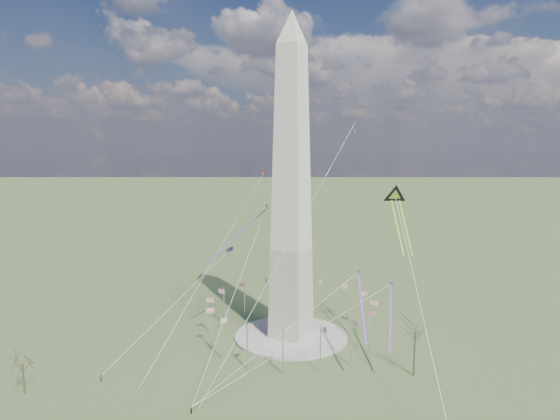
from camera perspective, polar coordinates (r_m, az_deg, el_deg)
The scene contains 15 objects.
ground at distance 164.63m, azimuth 1.27°, elevation -14.35°, with size 2000.00×2000.00×0.00m, color #466231.
plaza at distance 164.48m, azimuth 1.27°, elevation -14.22°, with size 36.00×36.00×0.80m, color #BBB3AB.
washington_monument at distance 153.61m, azimuth 1.32°, elevation 2.53°, with size 15.56×15.56×100.00m.
flagpole_ring at distance 162.09m, azimuth 1.28°, elevation -11.96°, with size 54.40×54.40×13.00m.
tree_near at distance 139.66m, azimuth 15.20°, elevation -12.98°, with size 10.33×10.33×18.07m.
tree_far at distance 142.19m, azimuth -27.37°, elevation -15.14°, with size 6.70×6.70×11.72m.
person_west at distance 144.38m, azimuth -19.75°, elevation -17.62°, with size 0.87×0.68×1.78m, color gray.
person_centre at distance 124.30m, azimuth -10.09°, elevation -21.62°, with size 0.93×0.39×1.58m, color gray.
kite_delta_black at distance 153.05m, azimuth 13.08°, elevation 1.24°, with size 14.32×21.14×17.67m.
kite_diamond_purple at distance 173.75m, azimuth -5.78°, elevation -4.85°, with size 2.73×3.41×9.97m.
kite_streamer_left at distance 141.80m, azimuth 9.24°, elevation -9.69°, with size 10.39×19.51×14.49m.
kite_streamer_mid at distance 160.17m, azimuth -3.68°, elevation -1.70°, with size 9.81×22.82×16.41m.
kite_streamer_right at distance 146.24m, azimuth 12.53°, elevation -10.83°, with size 7.03×20.10×14.15m.
kite_small_red at distance 205.42m, azimuth -1.85°, elevation 4.24°, with size 1.65×2.35×4.88m.
kite_small_white at distance 192.35m, azimuth 8.47°, elevation 9.55°, with size 1.04×1.59×3.89m.
Camera 1 is at (70.28, -136.01, 60.54)m, focal length 32.00 mm.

